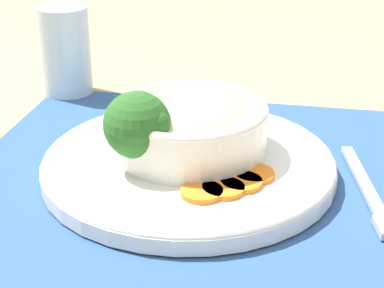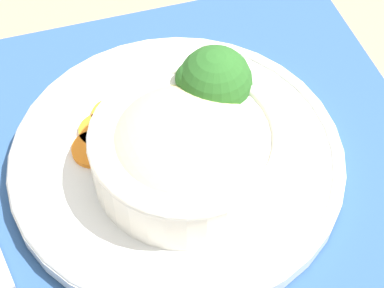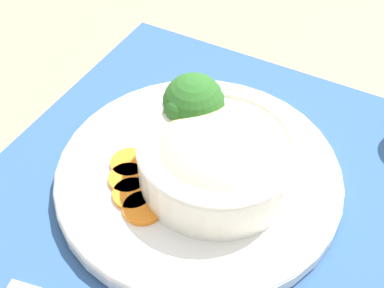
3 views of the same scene
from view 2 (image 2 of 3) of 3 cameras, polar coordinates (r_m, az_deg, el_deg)
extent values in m
plane|color=tan|center=(0.61, -1.35, -2.00)|extent=(4.00, 4.00, 0.00)
cube|color=#2D5184|center=(0.61, -1.35, -1.89)|extent=(0.53, 0.50, 0.00)
cylinder|color=white|center=(0.60, -1.37, -1.33)|extent=(0.31, 0.31, 0.02)
torus|color=white|center=(0.59, -1.38, -0.86)|extent=(0.31, 0.31, 0.01)
cylinder|color=silver|center=(0.56, -0.50, -0.82)|extent=(0.17, 0.17, 0.05)
torus|color=silver|center=(0.54, -0.52, 0.78)|extent=(0.17, 0.17, 0.01)
ellipsoid|color=beige|center=(0.55, -0.51, -0.03)|extent=(0.14, 0.14, 0.06)
cylinder|color=#84AD5B|center=(0.61, 1.95, 3.03)|extent=(0.03, 0.03, 0.02)
sphere|color=#286023|center=(0.59, 2.05, 5.46)|extent=(0.07, 0.07, 0.07)
sphere|color=#286023|center=(0.58, 0.00, 5.84)|extent=(0.03, 0.03, 0.03)
sphere|color=#286023|center=(0.58, 3.89, 5.73)|extent=(0.03, 0.03, 0.03)
cylinder|color=orange|center=(0.63, -5.54, 3.67)|extent=(0.04, 0.04, 0.01)
cylinder|color=orange|center=(0.63, -7.04, 2.57)|extent=(0.04, 0.04, 0.01)
cylinder|color=orange|center=(0.61, -8.13, 1.17)|extent=(0.04, 0.04, 0.01)
cylinder|color=orange|center=(0.60, -8.70, -0.44)|extent=(0.04, 0.04, 0.01)
camera|label=1|loc=(0.96, -23.77, 38.79)|focal=60.00mm
camera|label=3|loc=(0.30, -73.62, 9.48)|focal=50.00mm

